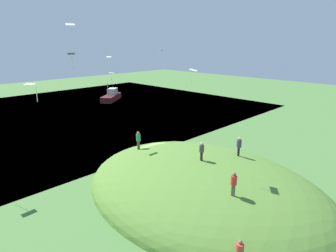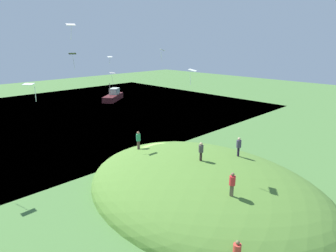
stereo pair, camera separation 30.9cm
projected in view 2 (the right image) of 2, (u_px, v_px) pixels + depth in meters
name	position (u px, v px, depth m)	size (l,w,h in m)	color
ground_plane	(157.00, 168.00, 30.54)	(160.00, 160.00, 0.00)	#477237
lake_water	(42.00, 119.00, 50.70)	(51.83, 80.00, 0.40)	slate
grass_hill	(202.00, 192.00, 25.66)	(23.14, 17.35, 6.25)	#517B30
boat_on_lake	(113.00, 96.00, 65.88)	(6.48, 7.54, 4.12)	#4D1B1E
person_walking_path	(201.00, 149.00, 24.21)	(0.53, 0.53, 1.62)	black
person_on_hilltop	(237.00, 250.00, 15.85)	(0.62, 0.62, 1.63)	navy
person_near_shore	(232.00, 181.00, 19.49)	(0.48, 0.48, 1.72)	brown
person_with_child	(239.00, 145.00, 25.81)	(0.60, 0.60, 1.76)	black
person_watching_kites	(138.00, 138.00, 28.87)	(0.57, 0.57, 1.85)	brown
kite_0	(71.00, 25.00, 27.98)	(0.81, 1.00, 1.57)	silver
kite_1	(113.00, 74.00, 33.62)	(1.05, 0.91, 1.40)	silver
kite_2	(110.00, 57.00, 36.98)	(0.60, 0.70, 1.07)	white
kite_3	(73.00, 55.00, 36.40)	(1.00, 1.09, 2.09)	silver
kite_4	(29.00, 85.00, 17.09)	(0.74, 0.72, 1.12)	white
kite_6	(162.00, 51.00, 36.39)	(0.96, 0.87, 1.48)	white
kite_7	(192.00, 71.00, 21.35)	(0.91, 0.99, 1.13)	white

